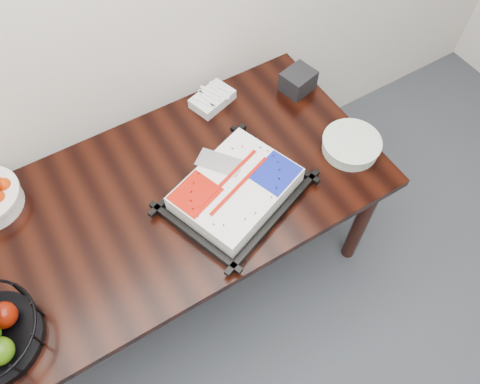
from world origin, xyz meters
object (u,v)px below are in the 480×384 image
table (168,208)px  cake_tray (236,191)px  napkin_box (298,81)px  plate_stack (351,145)px

table → cake_tray: cake_tray is taller
cake_tray → napkin_box: (0.56, 0.37, 0.00)m
cake_tray → plate_stack: cake_tray is taller
napkin_box → table: bearing=-164.6°
table → plate_stack: 0.82m
plate_stack → table: bearing=166.2°
table → napkin_box: (0.80, 0.22, 0.14)m
table → cake_tray: (0.24, -0.15, 0.13)m
table → plate_stack: plate_stack is taller
cake_tray → plate_stack: (0.54, -0.05, -0.02)m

